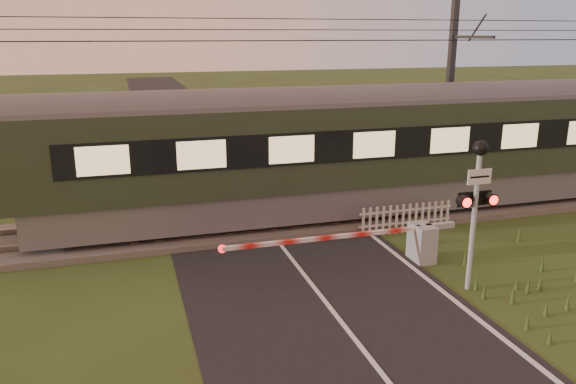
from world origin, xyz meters
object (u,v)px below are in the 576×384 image
object	(u,v)px
boom_gate	(412,242)
crossing_signal	(477,189)
picket_fence	(406,218)
catenary_mast	(450,92)

from	to	relation	value
boom_gate	crossing_signal	distance (m)	2.64
picket_fence	boom_gate	bearing A→B (deg)	-114.72
boom_gate	crossing_signal	size ratio (longest dim) A/B	1.78
catenary_mast	picket_fence	bearing A→B (deg)	-132.54
boom_gate	catenary_mast	distance (m)	8.37
boom_gate	picket_fence	distance (m)	2.28
boom_gate	catenary_mast	bearing A→B (deg)	52.58
boom_gate	catenary_mast	world-z (taller)	catenary_mast
catenary_mast	boom_gate	bearing A→B (deg)	-127.42
crossing_signal	picket_fence	size ratio (longest dim) A/B	1.17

